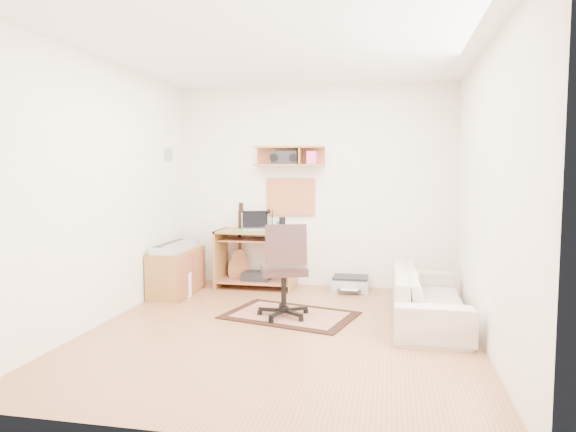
% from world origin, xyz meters
% --- Properties ---
extents(floor, '(3.60, 4.00, 0.01)m').
position_xyz_m(floor, '(0.00, 0.00, -0.01)').
color(floor, '#A26943').
rests_on(floor, ground).
extents(ceiling, '(3.60, 4.00, 0.01)m').
position_xyz_m(ceiling, '(0.00, 0.00, 2.60)').
color(ceiling, white).
rests_on(ceiling, ground).
extents(back_wall, '(3.60, 0.01, 2.60)m').
position_xyz_m(back_wall, '(0.00, 2.00, 1.30)').
color(back_wall, white).
rests_on(back_wall, ground).
extents(left_wall, '(0.01, 4.00, 2.60)m').
position_xyz_m(left_wall, '(-1.80, 0.00, 1.30)').
color(left_wall, white).
rests_on(left_wall, ground).
extents(right_wall, '(0.01, 4.00, 2.60)m').
position_xyz_m(right_wall, '(1.80, 0.00, 1.30)').
color(right_wall, white).
rests_on(right_wall, ground).
extents(wall_shelf, '(0.90, 0.25, 0.26)m').
position_xyz_m(wall_shelf, '(-0.30, 1.88, 1.70)').
color(wall_shelf, olive).
rests_on(wall_shelf, back_wall).
extents(cork_board, '(0.64, 0.03, 0.49)m').
position_xyz_m(cork_board, '(-0.30, 1.98, 1.17)').
color(cork_board, tan).
rests_on(cork_board, back_wall).
extents(wall_photo, '(0.02, 0.20, 0.15)m').
position_xyz_m(wall_photo, '(-1.79, 1.50, 1.72)').
color(wall_photo, '#4C8CBF').
rests_on(wall_photo, left_wall).
extents(desk, '(1.00, 0.55, 0.75)m').
position_xyz_m(desk, '(-0.70, 1.73, 0.38)').
color(desk, olive).
rests_on(desk, floor).
extents(laptop, '(0.40, 0.40, 0.25)m').
position_xyz_m(laptop, '(-0.71, 1.71, 0.87)').
color(laptop, silver).
rests_on(laptop, desk).
extents(speaker, '(0.08, 0.08, 0.18)m').
position_xyz_m(speaker, '(-0.35, 1.68, 0.84)').
color(speaker, black).
rests_on(speaker, desk).
extents(desk_lamp, '(0.09, 0.09, 0.26)m').
position_xyz_m(desk_lamp, '(-0.52, 1.87, 0.88)').
color(desk_lamp, black).
rests_on(desk_lamp, desk).
extents(pencil_cup, '(0.08, 0.08, 0.11)m').
position_xyz_m(pencil_cup, '(-0.42, 1.83, 0.81)').
color(pencil_cup, '#3657A3').
rests_on(pencil_cup, desk).
extents(boombox, '(0.34, 0.16, 0.17)m').
position_xyz_m(boombox, '(-0.36, 1.87, 1.68)').
color(boombox, black).
rests_on(boombox, wall_shelf).
extents(rug, '(1.47, 1.16, 0.02)m').
position_xyz_m(rug, '(-0.02, 0.51, 0.01)').
color(rug, tan).
rests_on(rug, floor).
extents(task_chair, '(0.65, 0.65, 1.00)m').
position_xyz_m(task_chair, '(-0.07, 0.44, 0.50)').
color(task_chair, '#32211D').
rests_on(task_chair, floor).
extents(cabinet, '(0.40, 0.90, 0.55)m').
position_xyz_m(cabinet, '(-1.58, 1.20, 0.28)').
color(cabinet, olive).
rests_on(cabinet, floor).
extents(music_keyboard, '(0.28, 0.89, 0.08)m').
position_xyz_m(music_keyboard, '(-1.58, 1.20, 0.59)').
color(music_keyboard, '#B2B5BA').
rests_on(music_keyboard, cabinet).
extents(guitar, '(0.33, 0.26, 1.10)m').
position_xyz_m(guitar, '(-0.98, 1.86, 0.55)').
color(guitar, '#A75F33').
rests_on(guitar, floor).
extents(waste_basket, '(0.32, 0.32, 0.29)m').
position_xyz_m(waste_basket, '(-1.48, 1.11, 0.14)').
color(waste_basket, white).
rests_on(waste_basket, floor).
extents(printer, '(0.46, 0.36, 0.17)m').
position_xyz_m(printer, '(0.51, 1.79, 0.08)').
color(printer, '#A5A8AA').
rests_on(printer, floor).
extents(sofa, '(0.52, 1.76, 0.69)m').
position_xyz_m(sofa, '(1.38, 0.58, 0.34)').
color(sofa, '#BBAA94').
rests_on(sofa, floor).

